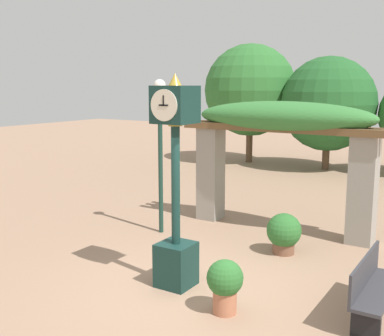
{
  "coord_description": "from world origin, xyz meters",
  "views": [
    {
      "loc": [
        4.03,
        -6.32,
        3.31
      ],
      "look_at": [
        -0.25,
        0.5,
        1.93
      ],
      "focal_mm": 45.0,
      "sensor_mm": 36.0,
      "label": 1
    }
  ],
  "objects_px": {
    "lamp_post": "(160,134)",
    "potted_plant_near_right": "(284,232)",
    "potted_plant_near_left": "(225,283)",
    "park_bench": "(373,288)",
    "pedestal_clock": "(176,188)"
  },
  "relations": [
    {
      "from": "pedestal_clock",
      "to": "potted_plant_near_left",
      "type": "height_order",
      "value": "pedestal_clock"
    },
    {
      "from": "potted_plant_near_left",
      "to": "lamp_post",
      "type": "bearing_deg",
      "value": 138.77
    },
    {
      "from": "potted_plant_near_right",
      "to": "lamp_post",
      "type": "bearing_deg",
      "value": -177.12
    },
    {
      "from": "potted_plant_near_right",
      "to": "lamp_post",
      "type": "distance_m",
      "value": 3.42
    },
    {
      "from": "potted_plant_near_right",
      "to": "lamp_post",
      "type": "xyz_separation_m",
      "value": [
        -2.9,
        -0.15,
        1.82
      ]
    },
    {
      "from": "potted_plant_near_right",
      "to": "lamp_post",
      "type": "height_order",
      "value": "lamp_post"
    },
    {
      "from": "potted_plant_near_left",
      "to": "park_bench",
      "type": "distance_m",
      "value": 2.13
    },
    {
      "from": "potted_plant_near_left",
      "to": "lamp_post",
      "type": "relative_size",
      "value": 0.24
    },
    {
      "from": "potted_plant_near_right",
      "to": "park_bench",
      "type": "height_order",
      "value": "park_bench"
    },
    {
      "from": "potted_plant_near_left",
      "to": "lamp_post",
      "type": "xyz_separation_m",
      "value": [
        -3.12,
        2.73,
        1.78
      ]
    },
    {
      "from": "lamp_post",
      "to": "potted_plant_near_right",
      "type": "bearing_deg",
      "value": 2.88
    },
    {
      "from": "pedestal_clock",
      "to": "potted_plant_near_right",
      "type": "xyz_separation_m",
      "value": [
        0.94,
        2.44,
        -1.25
      ]
    },
    {
      "from": "potted_plant_near_left",
      "to": "lamp_post",
      "type": "distance_m",
      "value": 4.51
    },
    {
      "from": "pedestal_clock",
      "to": "park_bench",
      "type": "distance_m",
      "value": 3.32
    },
    {
      "from": "park_bench",
      "to": "lamp_post",
      "type": "bearing_deg",
      "value": 71.13
    }
  ]
}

